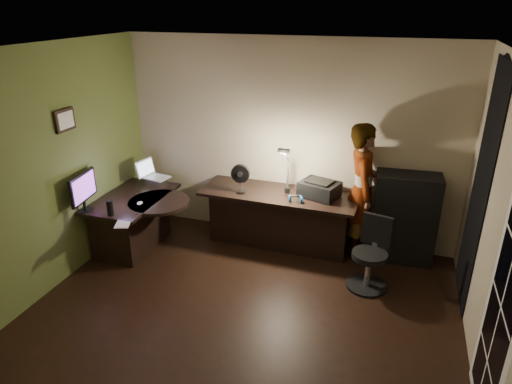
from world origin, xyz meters
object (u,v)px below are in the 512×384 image
(desk_left, at_px, (135,222))
(desk_right, at_px, (278,219))
(cabinet, at_px, (404,218))
(office_chair, at_px, (370,255))
(monitor, at_px, (83,198))
(person, at_px, (362,191))

(desk_left, height_order, desk_right, desk_right)
(desk_right, relative_size, cabinet, 1.78)
(office_chair, bearing_deg, monitor, -158.17)
(monitor, bearing_deg, desk_left, 49.64)
(monitor, bearing_deg, person, 14.11)
(person, bearing_deg, cabinet, -100.78)
(desk_right, bearing_deg, desk_left, -159.32)
(desk_right, xyz_separation_m, person, (1.04, 0.15, 0.49))
(monitor, distance_m, office_chair, 3.46)
(monitor, relative_size, office_chair, 0.63)
(desk_left, distance_m, cabinet, 3.49)
(desk_left, xyz_separation_m, office_chair, (3.06, -0.01, 0.06))
(person, bearing_deg, monitor, 101.11)
(desk_right, distance_m, person, 1.16)
(cabinet, xyz_separation_m, office_chair, (-0.34, -0.79, -0.15))
(desk_right, relative_size, person, 1.17)
(monitor, xyz_separation_m, office_chair, (3.38, 0.51, -0.47))
(cabinet, xyz_separation_m, monitor, (-3.73, -1.30, 0.32))
(desk_right, bearing_deg, office_chair, -25.55)
(desk_left, relative_size, desk_right, 0.61)
(desk_left, relative_size, person, 0.72)
(cabinet, height_order, office_chair, cabinet)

